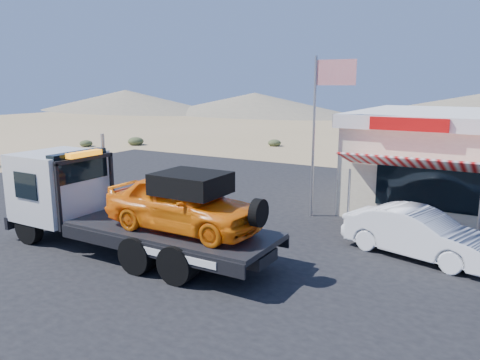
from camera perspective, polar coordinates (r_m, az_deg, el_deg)
The scene contains 7 objects.
ground at distance 17.03m, azimuth -12.18°, elevation -5.79°, with size 120.00×120.00×0.00m, color #937D54.
asphalt_lot at distance 18.17m, azimuth -1.07°, elevation -4.36°, with size 32.00×24.00×0.02m, color black.
tow_truck at distance 14.32m, azimuth -13.57°, elevation -2.58°, with size 8.84×2.62×2.96m.
white_sedan at distance 14.77m, azimuth 20.90°, elevation -6.06°, with size 1.51×4.32×1.43m, color white.
flagpole at distance 17.58m, azimuth 9.75°, elevation 7.38°, with size 1.55×0.10×6.00m.
desert_scrub at distance 33.10m, azimuth -21.07°, elevation 2.71°, with size 26.36×31.69×0.70m.
distant_hills at distance 70.30m, azimuth 13.01°, elevation 8.89°, with size 126.00×48.00×4.20m.
Camera 1 is at (11.05, -11.93, 5.06)m, focal length 35.00 mm.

